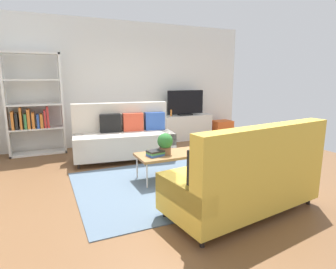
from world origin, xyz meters
name	(u,v)px	position (x,y,z in m)	size (l,w,h in m)	color
ground_plane	(174,177)	(0.00, 0.00, 0.00)	(7.68, 7.68, 0.00)	brown
wall_far	(125,84)	(0.00, 2.80, 1.45)	(6.40, 0.12, 2.90)	white
area_rug	(174,183)	(-0.12, -0.24, 0.01)	(2.90, 2.20, 0.01)	slate
couch_beige	(124,136)	(-0.45, 1.38, 0.45)	(1.98, 1.05, 1.10)	beige
couch_green	(245,178)	(0.23, -1.46, 0.45)	(2.00, 1.09, 1.10)	gold
coffee_table	(171,155)	(-0.07, -0.04, 0.39)	(1.10, 0.56, 0.42)	#9E7042
tv_console	(185,127)	(1.49, 2.46, 0.32)	(1.40, 0.44, 0.64)	silver
tv	(185,103)	(1.49, 2.44, 0.95)	(1.00, 0.20, 0.64)	black
bookshelf	(34,109)	(-2.04, 2.48, 0.96)	(1.10, 0.36, 2.10)	white
storage_trunk	(222,129)	(2.59, 2.36, 0.22)	(0.52, 0.40, 0.44)	orange
potted_plant	(165,143)	(-0.18, -0.05, 0.60)	(0.24, 0.24, 0.34)	brown
table_book_0	(155,155)	(-0.35, -0.07, 0.44)	(0.24, 0.18, 0.04)	#3359B2
table_book_1	(155,153)	(-0.35, -0.07, 0.47)	(0.24, 0.18, 0.02)	#3F8C4C
table_book_2	(155,151)	(-0.35, -0.07, 0.49)	(0.24, 0.18, 0.03)	#262626
vase_0	(164,112)	(0.91, 2.51, 0.74)	(0.10, 0.10, 0.19)	#33B29E
bottle_0	(171,113)	(1.07, 2.42, 0.72)	(0.05, 0.05, 0.17)	orange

